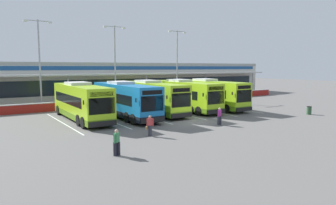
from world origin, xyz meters
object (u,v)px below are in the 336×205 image
(coach_bus_centre, at_px, (152,98))
(lamp_post_west, at_px, (40,59))
(pedestrian_child, at_px, (117,142))
(lamp_post_east, at_px, (177,61))
(coach_bus_left_centre, at_px, (125,100))
(litter_bin, at_px, (309,110))
(coach_bus_leftmost, at_px, (81,102))
(lamp_post_centre, at_px, (115,60))
(coach_bus_rightmost, at_px, (209,94))
(pedestrian_in_dark_coat, at_px, (220,116))
(coach_bus_right_centre, at_px, (183,96))
(pedestrian_with_handbag, at_px, (150,125))

(coach_bus_centre, height_order, lamp_post_west, lamp_post_west)
(pedestrian_child, bearing_deg, lamp_post_east, 48.43)
(coach_bus_left_centre, xyz_separation_m, lamp_post_west, (-6.29, 10.65, 4.50))
(lamp_post_west, bearing_deg, litter_bin, -39.96)
(lamp_post_west, bearing_deg, coach_bus_leftmost, -79.08)
(coach_bus_left_centre, distance_m, lamp_post_centre, 12.12)
(lamp_post_west, relative_size, lamp_post_east, 1.00)
(coach_bus_leftmost, relative_size, lamp_post_centre, 1.11)
(coach_bus_centre, relative_size, coach_bus_rightmost, 1.00)
(coach_bus_leftmost, relative_size, lamp_post_east, 1.11)
(pedestrian_in_dark_coat, distance_m, litter_bin, 12.82)
(coach_bus_right_centre, relative_size, coach_bus_rightmost, 1.00)
(coach_bus_left_centre, height_order, lamp_post_west, lamp_post_west)
(pedestrian_child, bearing_deg, lamp_post_west, 89.23)
(coach_bus_leftmost, xyz_separation_m, lamp_post_east, (18.52, 9.65, 4.50))
(coach_bus_rightmost, bearing_deg, coach_bus_centre, 177.31)
(pedestrian_with_handbag, distance_m, pedestrian_child, 5.55)
(coach_bus_left_centre, bearing_deg, pedestrian_in_dark_coat, -59.46)
(lamp_post_east, bearing_deg, pedestrian_child, -131.57)
(litter_bin, bearing_deg, lamp_post_centre, 125.27)
(lamp_post_east, height_order, litter_bin, lamp_post_east)
(pedestrian_in_dark_coat, bearing_deg, lamp_post_centre, 94.82)
(pedestrian_in_dark_coat, bearing_deg, litter_bin, -3.59)
(coach_bus_centre, relative_size, litter_bin, 13.11)
(coach_bus_centre, xyz_separation_m, pedestrian_in_dark_coat, (1.45, -9.87, -0.91))
(coach_bus_centre, height_order, coach_bus_right_centre, same)
(coach_bus_right_centre, relative_size, lamp_post_centre, 1.11)
(litter_bin, bearing_deg, coach_bus_centre, 143.14)
(coach_bus_rightmost, height_order, litter_bin, coach_bus_rightmost)
(pedestrian_child, bearing_deg, pedestrian_in_dark_coat, 18.20)
(coach_bus_right_centre, bearing_deg, coach_bus_rightmost, -5.27)
(coach_bus_leftmost, distance_m, coach_bus_left_centre, 4.48)
(lamp_post_east, bearing_deg, lamp_post_centre, 179.16)
(coach_bus_centre, bearing_deg, pedestrian_in_dark_coat, -81.65)
(pedestrian_child, height_order, lamp_post_east, lamp_post_east)
(coach_bus_right_centre, relative_size, pedestrian_with_handbag, 7.53)
(coach_bus_leftmost, bearing_deg, pedestrian_with_handbag, -78.42)
(litter_bin, bearing_deg, pedestrian_child, -172.82)
(coach_bus_right_centre, bearing_deg, pedestrian_with_handbag, -136.20)
(coach_bus_leftmost, distance_m, pedestrian_with_handbag, 10.48)
(coach_bus_rightmost, bearing_deg, pedestrian_child, -144.66)
(coach_bus_leftmost, height_order, coach_bus_right_centre, same)
(lamp_post_centre, bearing_deg, pedestrian_with_handbag, -106.52)
(coach_bus_left_centre, distance_m, pedestrian_in_dark_coat, 10.45)
(lamp_post_centre, bearing_deg, lamp_post_west, -179.98)
(pedestrian_in_dark_coat, bearing_deg, pedestrian_child, -161.80)
(pedestrian_with_handbag, bearing_deg, coach_bus_leftmost, 101.58)
(lamp_post_west, bearing_deg, coach_bus_left_centre, -59.42)
(litter_bin, bearing_deg, coach_bus_rightmost, 119.49)
(pedestrian_with_handbag, relative_size, pedestrian_child, 1.00)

